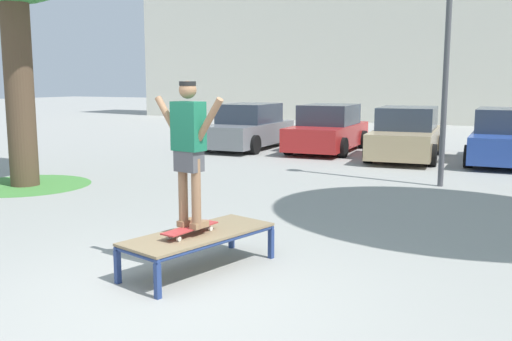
# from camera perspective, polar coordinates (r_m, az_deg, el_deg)

# --- Properties ---
(ground_plane) EXTENTS (120.00, 120.00, 0.00)m
(ground_plane) POSITION_cam_1_polar(r_m,az_deg,el_deg) (6.20, -8.12, -12.39)
(ground_plane) COLOR #999993
(building_facade) EXTENTS (33.65, 4.00, 11.06)m
(building_facade) POSITION_cam_1_polar(r_m,az_deg,el_deg) (33.59, 15.41, 14.19)
(building_facade) COLOR silver
(building_facade) RESTS_ON ground
(skate_box) EXTENTS (1.21, 2.03, 0.46)m
(skate_box) POSITION_cam_1_polar(r_m,az_deg,el_deg) (6.89, -5.69, -6.55)
(skate_box) COLOR navy
(skate_box) RESTS_ON ground
(skateboard) EXTENTS (0.31, 0.82, 0.09)m
(skateboard) POSITION_cam_1_polar(r_m,az_deg,el_deg) (6.77, -6.57, -5.77)
(skateboard) COLOR #B23333
(skateboard) RESTS_ON skate_box
(skater) EXTENTS (1.00, 0.32, 1.69)m
(skater) POSITION_cam_1_polar(r_m,az_deg,el_deg) (6.59, -6.71, 2.64)
(skater) COLOR #8E6647
(skater) RESTS_ON skateboard
(grass_patch_near_left) EXTENTS (2.78, 2.78, 0.01)m
(grass_patch_near_left) POSITION_cam_1_polar(r_m,az_deg,el_deg) (13.45, -21.98, -1.35)
(grass_patch_near_left) COLOR #47893D
(grass_patch_near_left) RESTS_ON ground
(car_grey) EXTENTS (2.03, 4.26, 1.50)m
(car_grey) POSITION_cam_1_polar(r_m,az_deg,el_deg) (19.25, -0.78, 4.26)
(car_grey) COLOR slate
(car_grey) RESTS_ON ground
(car_red) EXTENTS (2.11, 4.29, 1.50)m
(car_red) POSITION_cam_1_polar(r_m,az_deg,el_deg) (18.64, 7.19, 4.04)
(car_red) COLOR red
(car_red) RESTS_ON ground
(car_tan) EXTENTS (2.22, 4.34, 1.50)m
(car_tan) POSITION_cam_1_polar(r_m,az_deg,el_deg) (17.26, 14.74, 3.43)
(car_tan) COLOR tan
(car_tan) RESTS_ON ground
(car_blue) EXTENTS (2.05, 4.27, 1.50)m
(car_blue) POSITION_cam_1_polar(r_m,az_deg,el_deg) (17.22, 23.63, 2.97)
(car_blue) COLOR #28479E
(car_blue) RESTS_ON ground
(light_post) EXTENTS (0.36, 0.36, 5.83)m
(light_post) POSITION_cam_1_polar(r_m,az_deg,el_deg) (12.90, 18.70, 15.48)
(light_post) COLOR #4C4C51
(light_post) RESTS_ON ground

